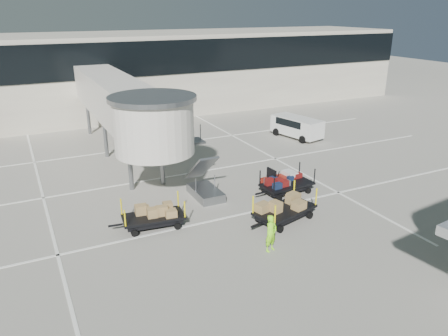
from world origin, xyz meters
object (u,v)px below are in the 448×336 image
Objects in this scene: ground_worker at (271,233)px; minivan at (296,125)px; box_cart_near at (283,210)px; suitcase_cart at (287,184)px; baggage_tug at (280,181)px; box_cart_far at (152,217)px.

ground_worker reaches higher than minivan.
ground_worker is (-2.14, -2.23, 0.27)m from box_cart_near.
suitcase_cart is 12.29m from minivan.
baggage_tug is 0.45× the size of minivan.
box_cart_near is 0.87× the size of minivan.
suitcase_cart is 0.80× the size of minivan.
suitcase_cart is (-0.02, -0.74, 0.03)m from baggage_tug.
ground_worker is at bearing -140.87° from minivan.
box_cart_near is 1.09× the size of box_cart_far.
box_cart_near is (-2.27, -3.75, 0.10)m from baggage_tug.
baggage_tug is 0.74m from suitcase_cart.
ground_worker is (4.16, -4.56, 0.31)m from box_cart_far.
ground_worker is at bearing -129.72° from baggage_tug.
box_cart_far is (-6.30, 2.33, -0.04)m from box_cart_near.
box_cart_near is at bearing -130.76° from suitcase_cart.
box_cart_near is at bearing -139.80° from minivan.
ground_worker is (-4.41, -5.98, 0.38)m from baggage_tug.
baggage_tug is 8.68m from box_cart_far.
suitcase_cart is 6.84m from ground_worker.
baggage_tug is 0.52× the size of box_cart_near.
box_cart_far is at bearing 114.61° from ground_worker.
box_cart_near reaches higher than suitcase_cart.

